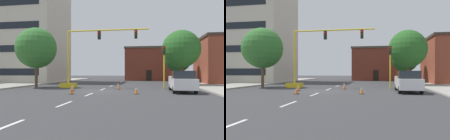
{
  "view_description": "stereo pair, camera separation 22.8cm",
  "coord_description": "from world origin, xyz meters",
  "views": [
    {
      "loc": [
        4.91,
        -20.9,
        1.92
      ],
      "look_at": [
        0.82,
        3.64,
        2.09
      ],
      "focal_mm": 35.4,
      "sensor_mm": 36.0,
      "label": 1
    },
    {
      "loc": [
        5.13,
        -20.86,
        1.92
      ],
      "look_at": [
        0.82,
        3.64,
        2.09
      ],
      "focal_mm": 35.4,
      "sensor_mm": 36.0,
      "label": 2
    }
  ],
  "objects": [
    {
      "name": "building_brick_center",
      "position": [
        4.94,
        29.15,
        3.57
      ],
      "size": [
        10.19,
        9.44,
        7.12
      ],
      "color": "brown",
      "rests_on": "ground_plane"
    },
    {
      "name": "tree_right_far",
      "position": [
        9.89,
        18.26,
        4.06
      ],
      "size": [
        4.46,
        4.46,
        6.3
      ],
      "color": "brown",
      "rests_on": "ground_plane"
    },
    {
      "name": "tree_right_mid",
      "position": [
        9.27,
        10.17,
        4.99
      ],
      "size": [
        5.13,
        5.13,
        7.56
      ],
      "color": "brown",
      "rests_on": "ground_plane"
    },
    {
      "name": "tree_left_near",
      "position": [
        -8.53,
        3.93,
        4.76
      ],
      "size": [
        4.91,
        4.91,
        7.23
      ],
      "color": "brown",
      "rests_on": "ground_plane"
    },
    {
      "name": "traffic_cone_roadside_c",
      "position": [
        3.86,
        -1.97,
        0.31
      ],
      "size": [
        0.36,
        0.36,
        0.64
      ],
      "color": "black",
      "rests_on": "ground_plane"
    },
    {
      "name": "building_tall_left",
      "position": [
        -18.06,
        16.58,
        9.48
      ],
      "size": [
        15.12,
        11.22,
        18.93
      ],
      "color": "beige",
      "rests_on": "ground_plane"
    },
    {
      "name": "lane_stripe_seg_6",
      "position": [
        0.0,
        19.0,
        0.0
      ],
      "size": [
        0.16,
        2.4,
        0.01
      ],
      "primitive_type": "cube",
      "color": "silver",
      "rests_on": "ground_plane"
    },
    {
      "name": "traffic_cone_roadside_d",
      "position": [
        -2.55,
        0.04,
        0.31
      ],
      "size": [
        0.36,
        0.36,
        0.63
      ],
      "color": "black",
      "rests_on": "ground_plane"
    },
    {
      "name": "lane_stripe_seg_1",
      "position": [
        0.0,
        -8.5,
        0.0
      ],
      "size": [
        0.16,
        2.4,
        0.01
      ],
      "primitive_type": "cube",
      "color": "silver",
      "rests_on": "ground_plane"
    },
    {
      "name": "lane_stripe_seg_2",
      "position": [
        0.0,
        -3.0,
        0.0
      ],
      "size": [
        0.16,
        2.4,
        0.01
      ],
      "primitive_type": "cube",
      "color": "silver",
      "rests_on": "ground_plane"
    },
    {
      "name": "pickup_truck_white",
      "position": [
        7.99,
        0.63,
        0.97
      ],
      "size": [
        2.04,
        5.41,
        1.99
      ],
      "color": "white",
      "rests_on": "ground_plane"
    },
    {
      "name": "traffic_signal_gantry",
      "position": [
        -3.21,
        4.35,
        2.33
      ],
      "size": [
        10.43,
        1.2,
        6.83
      ],
      "color": "yellow",
      "rests_on": "ground_plane"
    },
    {
      "name": "lane_stripe_seg_3",
      "position": [
        0.0,
        2.5,
        0.0
      ],
      "size": [
        0.16,
        2.4,
        0.01
      ],
      "primitive_type": "cube",
      "color": "silver",
      "rests_on": "ground_plane"
    },
    {
      "name": "traffic_cone_roadside_b",
      "position": [
        -1.54,
        -3.05,
        0.31
      ],
      "size": [
        0.36,
        0.36,
        0.63
      ],
      "color": "black",
      "rests_on": "ground_plane"
    },
    {
      "name": "lane_stripe_seg_0",
      "position": [
        0.0,
        -14.0,
        0.0
      ],
      "size": [
        0.16,
        2.4,
        0.01
      ],
      "primitive_type": "cube",
      "color": "silver",
      "rests_on": "ground_plane"
    },
    {
      "name": "sidewalk_left",
      "position": [
        -13.39,
        8.0,
        0.07
      ],
      "size": [
        6.0,
        56.0,
        0.14
      ],
      "primitive_type": "cube",
      "color": "#9E998E",
      "rests_on": "ground_plane"
    },
    {
      "name": "lane_stripe_seg_5",
      "position": [
        0.0,
        13.5,
        0.0
      ],
      "size": [
        0.16,
        2.4,
        0.01
      ],
      "primitive_type": "cube",
      "color": "silver",
      "rests_on": "ground_plane"
    },
    {
      "name": "sidewalk_right",
      "position": [
        13.39,
        8.0,
        0.07
      ],
      "size": [
        6.0,
        56.0,
        0.14
      ],
      "primitive_type": "cube",
      "color": "#9E998E",
      "rests_on": "ground_plane"
    },
    {
      "name": "traffic_cone_roadside_a",
      "position": [
        1.67,
        2.78,
        0.33
      ],
      "size": [
        0.36,
        0.36,
        0.66
      ],
      "color": "black",
      "rests_on": "ground_plane"
    },
    {
      "name": "lane_stripe_seg_4",
      "position": [
        0.0,
        8.0,
        0.0
      ],
      "size": [
        0.16,
        2.4,
        0.01
      ],
      "primitive_type": "cube",
      "color": "silver",
      "rests_on": "ground_plane"
    },
    {
      "name": "ground_plane",
      "position": [
        0.0,
        0.0,
        0.0
      ],
      "size": [
        160.0,
        160.0,
        0.0
      ],
      "primitive_type": "plane",
      "color": "#38383A"
    },
    {
      "name": "traffic_light_pole_right",
      "position": [
        6.64,
        4.8,
        3.53
      ],
      "size": [
        0.32,
        0.47,
        4.8
      ],
      "color": "yellow",
      "rests_on": "ground_plane"
    }
  ]
}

